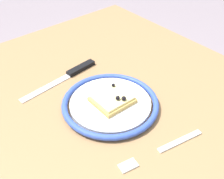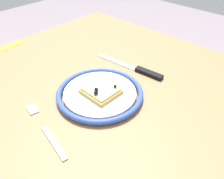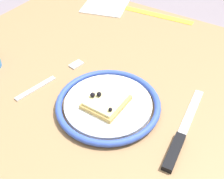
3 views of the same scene
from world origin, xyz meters
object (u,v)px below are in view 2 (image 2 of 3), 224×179
object	(u,v)px
dining_table	(83,118)
fork	(45,129)
pizza_slice_near	(101,90)
plate	(100,93)
knife	(140,70)

from	to	relation	value
dining_table	fork	bearing A→B (deg)	-166.68
dining_table	pizza_slice_near	bearing A→B (deg)	-51.33
plate	fork	size ratio (longest dim) A/B	1.16
plate	fork	bearing A→B (deg)	178.16
plate	knife	bearing A→B (deg)	-1.17
knife	dining_table	bearing A→B (deg)	168.81
pizza_slice_near	fork	xyz separation A→B (m)	(-0.17, 0.01, -0.02)
knife	plate	bearing A→B (deg)	178.83
dining_table	knife	xyz separation A→B (m)	(0.21, -0.04, 0.09)
dining_table	plate	world-z (taller)	plate
fork	pizza_slice_near	bearing A→B (deg)	-3.66
knife	fork	bearing A→B (deg)	178.50
pizza_slice_near	knife	size ratio (longest dim) A/B	0.37
pizza_slice_near	fork	world-z (taller)	pizza_slice_near
pizza_slice_near	fork	distance (m)	0.17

